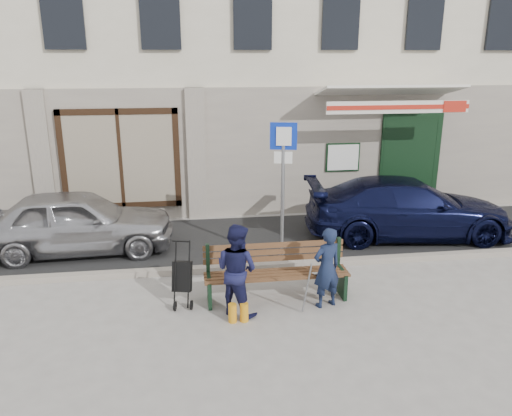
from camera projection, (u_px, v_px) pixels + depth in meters
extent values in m
plane|color=#9E9991|center=(293.00, 305.00, 8.17)|extent=(80.00, 80.00, 0.00)
cube|color=#282828|center=(264.00, 239.00, 11.11)|extent=(60.00, 3.20, 0.01)
cube|color=#9E9384|center=(277.00, 265.00, 9.58)|extent=(60.00, 0.18, 0.12)
cube|color=beige|center=(237.00, 18.00, 14.77)|extent=(20.00, 7.00, 10.00)
cube|color=#9E9384|center=(253.00, 153.00, 12.41)|extent=(20.00, 0.12, 3.20)
cube|color=maroon|center=(121.00, 158.00, 12.05)|extent=(2.50, 0.12, 2.00)
cube|color=black|center=(409.00, 161.00, 12.96)|extent=(1.60, 0.10, 2.60)
cube|color=black|center=(401.00, 161.00, 13.44)|extent=(1.25, 0.90, 2.40)
cube|color=white|center=(343.00, 157.00, 12.65)|extent=(0.80, 0.03, 0.65)
cube|color=white|center=(385.00, 92.00, 12.08)|extent=(3.40, 1.72, 0.42)
cube|color=white|center=(399.00, 107.00, 11.35)|extent=(3.40, 0.05, 0.28)
cube|color=red|center=(399.00, 107.00, 11.33)|extent=(3.40, 0.02, 0.10)
imported|color=#ACACB1|center=(77.00, 222.00, 10.22)|extent=(3.93, 1.70, 1.32)
imported|color=black|center=(408.00, 208.00, 11.15)|extent=(4.71, 2.30, 1.32)
cylinder|color=gray|center=(283.00, 196.00, 9.62)|extent=(0.07, 0.07, 2.64)
cube|color=#0C2AAC|center=(284.00, 136.00, 9.28)|extent=(0.50, 0.15, 0.51)
cube|color=white|center=(284.00, 136.00, 9.25)|extent=(0.28, 0.09, 0.34)
cube|color=white|center=(283.00, 158.00, 9.40)|extent=(0.34, 0.11, 0.22)
cube|color=brown|center=(277.00, 274.00, 8.25)|extent=(2.40, 0.50, 0.04)
cube|color=brown|center=(274.00, 252.00, 8.43)|extent=(2.40, 0.10, 0.36)
cube|color=black|center=(209.00, 291.00, 8.17)|extent=(0.06, 0.50, 0.45)
cube|color=black|center=(341.00, 283.00, 8.46)|extent=(0.06, 0.50, 0.45)
cube|color=white|center=(322.00, 273.00, 8.25)|extent=(0.34, 0.25, 0.11)
cylinder|color=gray|center=(307.00, 288.00, 7.65)|extent=(0.07, 0.34, 0.96)
cylinder|color=orange|center=(233.00, 313.00, 7.62)|extent=(0.13, 0.13, 0.30)
cylinder|color=orange|center=(244.00, 312.00, 7.64)|extent=(0.13, 0.13, 0.30)
imported|color=#151E3A|center=(327.00, 268.00, 7.97)|extent=(0.57, 0.46, 1.34)
imported|color=#16173D|center=(237.00, 270.00, 7.73)|extent=(0.91, 0.90, 1.48)
cylinder|color=black|center=(175.00, 306.00, 7.98)|extent=(0.06, 0.16, 0.15)
cylinder|color=black|center=(191.00, 305.00, 8.02)|extent=(0.06, 0.16, 0.15)
cube|color=black|center=(182.00, 276.00, 8.08)|extent=(0.36, 0.34, 0.51)
cylinder|color=black|center=(181.00, 241.00, 8.05)|extent=(0.28, 0.09, 0.02)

